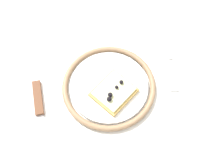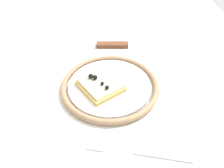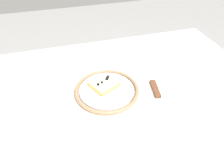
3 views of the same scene
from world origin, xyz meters
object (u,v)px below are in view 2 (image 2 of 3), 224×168
at_px(dining_table, 123,110).
at_px(pizza_slice_near, 100,85).
at_px(plate, 110,87).
at_px(knife, 102,45).
at_px(fork, 138,152).

xyz_separation_m(dining_table, pizza_slice_near, (-0.02, 0.06, 0.12)).
distance_m(plate, knife, 0.18).
xyz_separation_m(dining_table, knife, (0.16, 0.03, 0.10)).
bearing_deg(plate, fork, -173.10).
xyz_separation_m(pizza_slice_near, fork, (-0.18, -0.05, -0.02)).
bearing_deg(plate, dining_table, -67.33).
bearing_deg(dining_table, fork, 175.42).
distance_m(dining_table, fork, 0.22).
bearing_deg(plate, knife, -2.99).
xyz_separation_m(dining_table, plate, (-0.02, 0.04, 0.11)).
relative_size(dining_table, plate, 5.02).
distance_m(dining_table, pizza_slice_near, 0.14).
relative_size(pizza_slice_near, fork, 0.62).
xyz_separation_m(plate, fork, (-0.18, -0.02, -0.01)).
height_order(dining_table, knife, knife).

